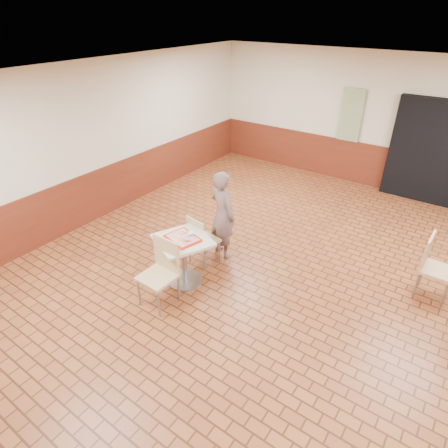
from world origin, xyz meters
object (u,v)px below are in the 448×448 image
Objects in this scene: serving_tray at (183,238)px; chair_second_left at (433,264)px; ring_donut at (183,232)px; chair_main_back at (201,238)px; main_table at (184,253)px; long_john_donut at (186,240)px; chair_main_front at (161,269)px; paper_cup at (191,235)px; customer at (223,215)px.

serving_tray is 0.50× the size of chair_second_left.
ring_donut is 3.71m from chair_second_left.
chair_main_back is at bearing 89.76° from ring_donut.
long_john_donut is at bearing -22.71° from main_table.
chair_main_front is 7.56× the size of long_john_donut.
chair_second_left is (3.05, 1.83, -0.33)m from paper_cup.
chair_main_back is 0.93× the size of chair_second_left.
chair_second_left is at bearing 30.90° from paper_cup.
customer is at bearing 93.85° from long_john_donut.
chair_main_back reaches higher than ring_donut.
chair_main_front is 9.91× the size of ring_donut.
customer reaches higher than serving_tray.
chair_main_front is at bearing -87.00° from main_table.
serving_tray is 0.13m from ring_donut.
serving_tray is 3.61× the size of long_john_donut.
long_john_donut is 0.14× the size of chair_second_left.
chair_main_back is 0.58× the size of customer.
customer is 15.10× the size of ring_donut.
long_john_donut reaches higher than ring_donut.
customer reaches higher than ring_donut.
main_table is 0.78× the size of chair_main_front.
customer is at bearing 88.21° from serving_tray.
paper_cup is at bearing 84.29° from chair_main_front.
paper_cup reaches higher than long_john_donut.
main_table is 0.27m from serving_tray.
ring_donut is at bearing 130.39° from serving_tray.
ring_donut is (-0.08, 0.10, 0.03)m from serving_tray.
chair_second_left reaches higher than main_table.
customer is at bearing 88.21° from main_table.
main_table is at bearing -49.61° from ring_donut.
main_table is 1.64× the size of serving_tray.
chair_main_front reaches higher than main_table.
main_table is 0.52m from chair_main_front.
chair_main_back is at bearing 97.54° from chair_main_front.
chair_main_back is at bearing 98.96° from main_table.
chair_second_left is (3.15, 1.90, -0.27)m from serving_tray.
chair_main_back is at bearing 112.04° from paper_cup.
customer is at bearing 91.38° from chair_main_front.
chair_main_back is 8.78× the size of ring_donut.
chair_main_front is at bearing -79.73° from ring_donut.
chair_main_back is 0.68m from long_john_donut.
ring_donut reaches higher than serving_tray.
serving_tray is 3.69m from chair_second_left.
chair_main_front is at bearing -97.23° from paper_cup.
chair_main_front is 11.05× the size of paper_cup.
paper_cup is at bearing 112.99° from customer.
customer is at bearing -94.24° from chair_main_back.
chair_second_left reaches higher than ring_donut.
chair_main_back is 0.61m from paper_cup.
chair_main_back is (-0.11, 1.04, -0.06)m from chair_main_front.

